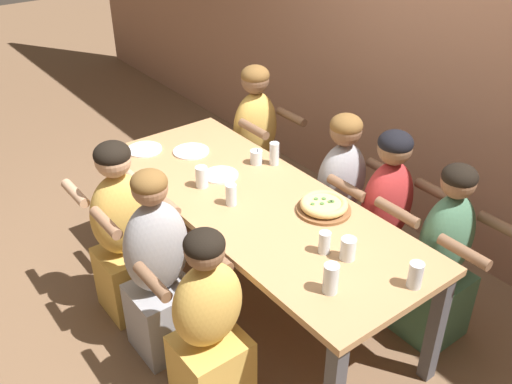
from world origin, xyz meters
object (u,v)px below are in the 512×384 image
(empty_plate_a, at_px, (144,149))
(drinking_glass_e, at_px, (274,155))
(diner_near_midleft, at_px, (124,237))
(empty_plate_c, at_px, (191,151))
(diner_far_right, at_px, (442,264))
(drinking_glass_g, at_px, (331,279))
(empty_plate_b, at_px, (221,175))
(drinking_glass_c, at_px, (415,277))
(diner_near_center, at_px, (159,273))
(pizza_board_main, at_px, (324,206))
(drinking_glass_d, at_px, (348,250))
(drinking_glass_a, at_px, (324,243))
(diner_near_midright, at_px, (209,331))
(drinking_glass_b, at_px, (231,196))
(cocktail_glass_blue, at_px, (256,158))
(drinking_glass_f, at_px, (202,178))
(diner_far_center, at_px, (340,201))
(diner_far_left, at_px, (255,147))
(diner_far_midright, at_px, (384,226))

(empty_plate_a, bearing_deg, drinking_glass_e, 40.07)
(diner_near_midleft, bearing_deg, empty_plate_c, 24.10)
(drinking_glass_e, height_order, diner_far_right, diner_far_right)
(drinking_glass_g, bearing_deg, drinking_glass_e, 152.99)
(empty_plate_b, distance_m, drinking_glass_c, 1.39)
(drinking_glass_e, xyz_separation_m, diner_near_center, (0.25, -1.00, -0.29))
(empty_plate_a, height_order, drinking_glass_g, drinking_glass_g)
(pizza_board_main, xyz_separation_m, drinking_glass_d, (0.38, -0.20, 0.02))
(drinking_glass_a, xyz_separation_m, diner_near_center, (-0.61, -0.62, -0.28))
(diner_near_midright, bearing_deg, drinking_glass_e, 36.54)
(drinking_glass_b, xyz_separation_m, diner_near_midleft, (-0.39, -0.51, -0.28))
(cocktail_glass_blue, xyz_separation_m, drinking_glass_f, (0.03, -0.43, 0.02))
(diner_far_right, bearing_deg, cocktail_glass_blue, -72.24)
(drinking_glass_d, height_order, diner_near_midright, diner_near_midright)
(empty_plate_b, bearing_deg, diner_far_center, 58.70)
(drinking_glass_g, bearing_deg, drinking_glass_d, 117.76)
(diner_far_right, bearing_deg, empty_plate_b, -61.33)
(drinking_glass_g, distance_m, diner_near_midleft, 1.37)
(empty_plate_a, distance_m, drinking_glass_g, 1.77)
(drinking_glass_g, bearing_deg, diner_near_midright, -129.20)
(drinking_glass_f, bearing_deg, diner_far_center, 66.13)
(diner_near_midright, bearing_deg, empty_plate_a, 73.08)
(empty_plate_b, xyz_separation_m, drinking_glass_c, (1.39, 0.13, 0.05))
(empty_plate_b, relative_size, drinking_glass_a, 1.85)
(cocktail_glass_blue, relative_size, drinking_glass_a, 0.95)
(diner_near_center, bearing_deg, empty_plate_b, 27.63)
(drinking_glass_g, relative_size, diner_near_midleft, 0.13)
(cocktail_glass_blue, bearing_deg, empty_plate_b, -90.84)
(empty_plate_c, bearing_deg, drinking_glass_d, 0.49)
(empty_plate_c, distance_m, diner_far_center, 1.03)
(pizza_board_main, xyz_separation_m, diner_far_left, (-1.18, 0.42, -0.24))
(empty_plate_a, bearing_deg, drinking_glass_b, 4.87)
(empty_plate_b, distance_m, diner_far_center, 0.81)
(diner_near_center, bearing_deg, drinking_glass_b, 3.56)
(empty_plate_c, relative_size, drinking_glass_g, 1.60)
(pizza_board_main, height_order, cocktail_glass_blue, cocktail_glass_blue)
(drinking_glass_f, xyz_separation_m, diner_far_center, (0.36, 0.82, -0.30))
(drinking_glass_b, height_order, diner_near_midright, diner_near_midright)
(empty_plate_b, xyz_separation_m, drinking_glass_g, (1.18, -0.20, 0.07))
(diner_far_center, bearing_deg, diner_near_center, -2.81)
(diner_far_center, height_order, diner_far_midright, diner_far_midright)
(drinking_glass_b, height_order, diner_far_left, diner_far_left)
(diner_near_midright, bearing_deg, diner_near_center, 90.00)
(drinking_glass_e, bearing_deg, diner_near_center, -75.72)
(diner_far_center, bearing_deg, diner_near_midleft, -20.39)
(diner_far_left, bearing_deg, diner_far_center, 90.00)
(empty_plate_b, xyz_separation_m, diner_far_center, (0.40, 0.66, -0.24))
(diner_far_left, bearing_deg, drinking_glass_a, 65.01)
(drinking_glass_d, bearing_deg, empty_plate_c, -179.51)
(drinking_glass_c, bearing_deg, empty_plate_b, -174.62)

